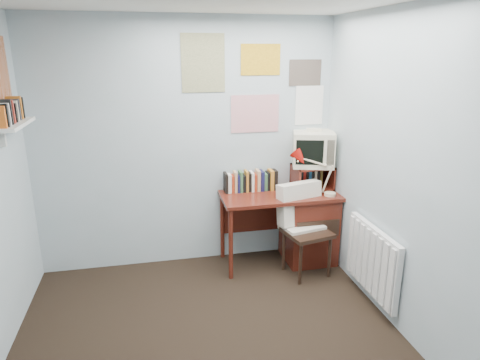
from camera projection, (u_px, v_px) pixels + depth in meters
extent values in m
cube|color=#AFBCC9|center=(187.00, 146.00, 4.29)|extent=(3.00, 0.02, 2.50)
cube|color=#AFBCC9|center=(428.00, 188.00, 2.96)|extent=(0.02, 3.50, 2.50)
cube|color=#591E14|center=(280.00, 196.00, 4.37)|extent=(1.20, 0.55, 0.03)
cube|color=#591E14|center=(308.00, 227.00, 4.54)|extent=(0.50, 0.50, 0.72)
cylinder|color=#591E14|center=(231.00, 245.00, 4.14)|extent=(0.04, 0.04, 0.72)
cylinder|color=#591E14|center=(222.00, 226.00, 4.58)|extent=(0.04, 0.04, 0.72)
cube|color=#591E14|center=(250.00, 218.00, 4.65)|extent=(0.64, 0.02, 0.30)
cube|color=black|center=(307.00, 233.00, 4.21)|extent=(0.53, 0.52, 0.89)
cube|color=#AE110B|center=(331.00, 176.00, 4.26)|extent=(0.29, 0.25, 0.41)
cube|color=#591E14|center=(312.00, 177.00, 4.51)|extent=(0.40, 0.30, 0.25)
cube|color=beige|center=(313.00, 147.00, 4.44)|extent=(0.51, 0.49, 0.39)
cube|color=#591E14|center=(253.00, 180.00, 4.45)|extent=(0.60, 0.14, 0.22)
cube|color=white|center=(372.00, 260.00, 3.71)|extent=(0.09, 0.80, 0.60)
cube|color=white|center=(12.00, 124.00, 3.29)|extent=(0.20, 0.62, 0.24)
cube|color=white|center=(255.00, 84.00, 4.26)|extent=(1.20, 0.01, 0.90)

